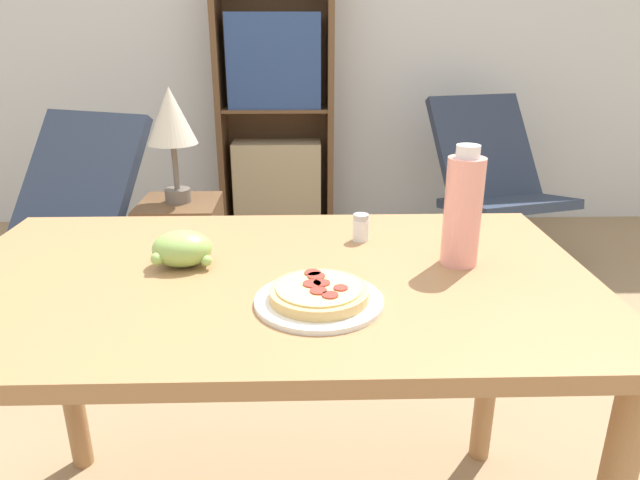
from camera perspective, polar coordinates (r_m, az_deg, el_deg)
The scene contains 11 objects.
wall_back at distance 3.77m, azimuth -4.55°, elevation 21.29°, with size 8.00×0.05×2.60m.
dining_table at distance 1.23m, azimuth -4.94°, elevation -7.74°, with size 1.33×0.77×0.77m.
pizza_on_plate at distance 1.05m, azimuth -0.10°, elevation -5.64°, with size 0.24×0.24×0.04m.
grape_bunch at distance 1.24m, azimuth -13.57°, elevation -0.87°, with size 0.13×0.11×0.08m.
drink_bottle at distance 1.23m, azimuth 14.09°, elevation 2.96°, with size 0.08×0.08×0.26m.
salt_shaker at distance 1.35m, azimuth 4.10°, elevation 1.25°, with size 0.04×0.04×0.07m.
lounge_chair_near at distance 2.79m, azimuth -24.31°, elevation -1.49°, with size 0.78×0.92×0.88m.
lounge_chair_far at distance 3.34m, azimuth 17.05°, elevation 2.91°, with size 0.73×0.88×0.88m.
bookshelf at distance 3.62m, azimuth -4.44°, elevation 11.92°, with size 0.71×0.31×1.55m.
side_table at distance 2.66m, azimuth -13.48°, elevation -1.74°, with size 0.34×0.34×0.53m.
table_lamp at distance 2.50m, azimuth -14.65°, elevation 11.40°, with size 0.21×0.21×0.49m.
Camera 1 is at (0.17, -1.14, 1.25)m, focal length 32.00 mm.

